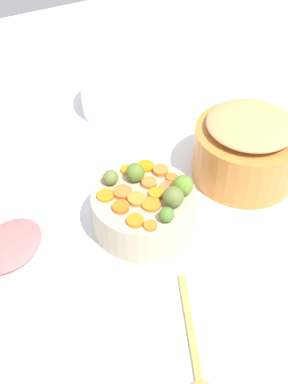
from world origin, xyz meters
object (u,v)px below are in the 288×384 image
metal_pot (246,153)px  serving_bowl_carrots (144,210)px  casserole_dish (124,96)px  ham_plate (7,256)px  wooden_spoon (197,367)px

metal_pot → serving_bowl_carrots: bearing=7.8°
serving_bowl_carrots → casserole_dish: size_ratio=0.93×
metal_pot → casserole_dish: size_ratio=1.04×
metal_pot → ham_plate: size_ratio=1.00×
serving_bowl_carrots → metal_pot: bearing=-172.2°
wooden_spoon → casserole_dish: bearing=-106.6°
serving_bowl_carrots → casserole_dish: serving_bowl_carrots is taller
ham_plate → metal_pot: bearing=179.5°
serving_bowl_carrots → metal_pot: size_ratio=0.89×
metal_pot → ham_plate: bearing=-0.5°
serving_bowl_carrots → metal_pot: metal_pot is taller
serving_bowl_carrots → metal_pot: 0.29m
casserole_dish → ham_plate: 0.59m
serving_bowl_carrots → wooden_spoon: 0.35m
metal_pot → ham_plate: (0.58, -0.00, -0.06)m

